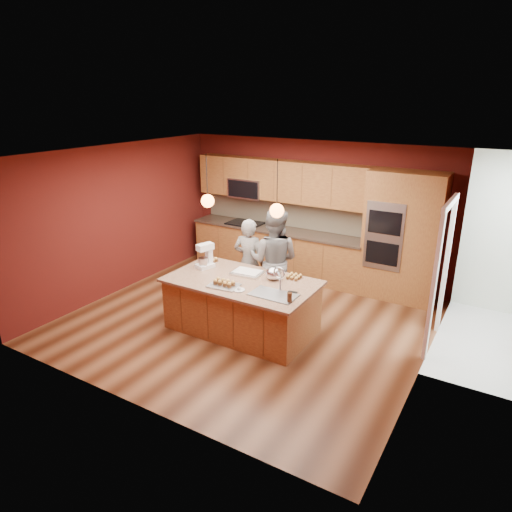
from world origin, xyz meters
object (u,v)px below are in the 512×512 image
Objects in this scene: mixing_bowl at (274,273)px; island at (243,305)px; person_left at (249,262)px; stand_mixer at (205,257)px; person_right at (274,261)px.

island is at bearing -144.28° from mixing_bowl.
stand_mixer is (-0.39, -0.73, 0.24)m from person_left.
island reaches higher than mixing_bowl.
stand_mixer reaches higher than island.
mixing_bowl is at bearing 106.40° from person_right.
person_right is 4.43× the size of stand_mixer.
mixing_bowl is (0.33, -0.62, 0.05)m from person_right.
stand_mixer is at bearing 54.20° from person_left.
island is at bearing 108.06° from person_left.
island is 1.28× the size of person_right.
stand_mixer is at bearing -174.75° from mixing_bowl.
person_right is at bearing 172.36° from person_left.
island is 1.01m from person_right.
person_left is at bearing -12.11° from person_right.
person_right is at bearing 58.11° from stand_mixer.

